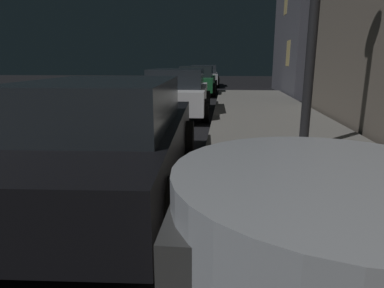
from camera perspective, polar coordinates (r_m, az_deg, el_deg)
car_black at (r=4.36m, az=-14.33°, el=1.34°), size 2.29×4.68×1.43m
car_white at (r=10.45m, az=-2.49°, el=8.94°), size 2.12×4.29×1.43m
car_green at (r=17.37m, az=0.83°, el=10.92°), size 2.04×4.32×1.43m
car_silver at (r=23.06m, az=2.08°, el=11.68°), size 2.20×4.66×1.43m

